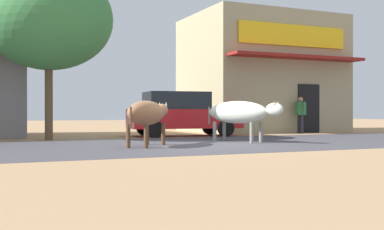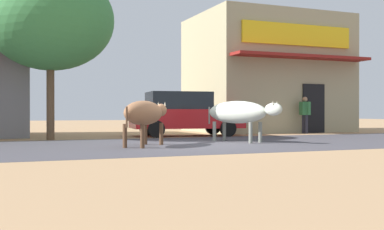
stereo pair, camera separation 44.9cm
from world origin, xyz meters
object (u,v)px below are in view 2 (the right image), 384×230
Objects in this scene: parked_hatchback_car at (184,113)px; cow_far_dark at (239,113)px; roadside_tree at (50,20)px; pedestrian_by_shop at (305,112)px; cow_near_brown at (145,113)px.

parked_hatchback_car is 1.64× the size of cow_far_dark.
roadside_tree is 3.59× the size of pedestrian_by_shop.
pedestrian_by_shop is (5.42, 0.04, 0.05)m from parked_hatchback_car.
parked_hatchback_car is 3.99m from cow_far_dark.
parked_hatchback_car is at bearing -179.63° from pedestrian_by_shop.
cow_near_brown is (2.00, -3.91, -3.00)m from roadside_tree.
parked_hatchback_car is at bearing 7.77° from roadside_tree.
roadside_tree reaches higher than cow_near_brown.
roadside_tree is at bearing 146.84° from cow_far_dark.
pedestrian_by_shop is at bearing 29.03° from cow_near_brown.
roadside_tree reaches higher than pedestrian_by_shop.
cow_far_dark is 6.59m from pedestrian_by_shop.
cow_near_brown is 0.88× the size of cow_far_dark.
cow_far_dark is 1.69× the size of pedestrian_by_shop.
roadside_tree is 1.29× the size of parked_hatchback_car.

